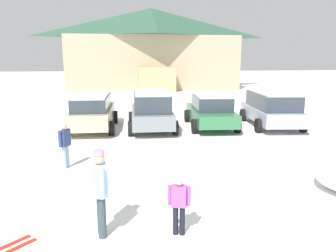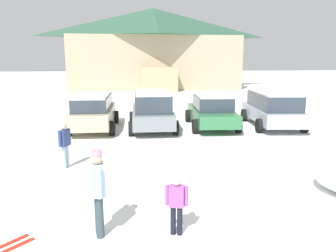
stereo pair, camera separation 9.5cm
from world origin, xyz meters
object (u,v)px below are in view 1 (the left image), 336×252
at_px(ski_lodge, 151,48).
at_px(skier_child_in_purple_jacket, 179,202).
at_px(parked_beige_suv, 93,111).
at_px(parked_silver_wagon, 272,108).
at_px(skier_adult_in_blue_parka, 100,188).
at_px(skier_teen_in_navy_coat, 65,143).
at_px(parked_green_coupe, 211,111).
at_px(parked_grey_wagon, 151,109).

relative_size(ski_lodge, skier_child_in_purple_jacket, 16.07).
bearing_deg(parked_beige_suv, skier_child_in_purple_jacket, -74.36).
xyz_separation_m(parked_beige_suv, parked_silver_wagon, (8.54, -0.19, 0.02)).
xyz_separation_m(parked_beige_suv, skier_adult_in_blue_parka, (1.26, -9.56, 0.06)).
bearing_deg(parked_silver_wagon, skier_teen_in_navy_coat, -148.54).
xyz_separation_m(ski_lodge, skier_adult_in_blue_parka, (-2.65, -31.45, -3.41)).
bearing_deg(parked_silver_wagon, skier_child_in_purple_jacket, -121.58).
bearing_deg(parked_green_coupe, parked_silver_wagon, -2.33).
bearing_deg(skier_child_in_purple_jacket, parked_grey_wagon, 90.06).
bearing_deg(parked_beige_suv, skier_adult_in_blue_parka, -82.46).
relative_size(parked_beige_suv, skier_adult_in_blue_parka, 2.66).
distance_m(skier_child_in_purple_jacket, skier_adult_in_blue_parka, 1.48).
distance_m(parked_beige_suv, parked_grey_wagon, 2.71).
relative_size(parked_beige_suv, skier_teen_in_navy_coat, 3.16).
height_order(ski_lodge, parked_beige_suv, ski_lodge).
height_order(parked_grey_wagon, skier_adult_in_blue_parka, parked_grey_wagon).
bearing_deg(skier_child_in_purple_jacket, ski_lodge, 87.81).
relative_size(parked_beige_suv, skier_child_in_purple_jacket, 3.82).
xyz_separation_m(skier_child_in_purple_jacket, skier_adult_in_blue_parka, (-1.44, 0.12, 0.28)).
bearing_deg(skier_child_in_purple_jacket, skier_teen_in_navy_coat, 124.83).
bearing_deg(parked_green_coupe, skier_child_in_purple_jacket, -106.56).
distance_m(parked_silver_wagon, skier_adult_in_blue_parka, 11.86).
height_order(parked_green_coupe, skier_adult_in_blue_parka, skier_adult_in_blue_parka).
xyz_separation_m(parked_beige_suv, parked_green_coupe, (5.57, -0.07, -0.08)).
height_order(ski_lodge, parked_grey_wagon, ski_lodge).
bearing_deg(parked_green_coupe, ski_lodge, 94.29).
bearing_deg(skier_teen_in_navy_coat, parked_grey_wagon, 61.33).
xyz_separation_m(parked_grey_wagon, parked_silver_wagon, (5.84, 0.07, -0.03)).
distance_m(parked_beige_suv, skier_teen_in_navy_coat, 5.53).
bearing_deg(skier_child_in_purple_jacket, skier_adult_in_blue_parka, 175.19).
bearing_deg(skier_teen_in_navy_coat, parked_beige_suv, 88.13).
bearing_deg(skier_adult_in_blue_parka, skier_child_in_purple_jacket, -4.81).
height_order(skier_teen_in_navy_coat, skier_child_in_purple_jacket, skier_teen_in_navy_coat).
distance_m(parked_green_coupe, parked_silver_wagon, 2.98).
relative_size(parked_grey_wagon, skier_teen_in_navy_coat, 3.00).
bearing_deg(parked_beige_suv, parked_green_coupe, -0.72).
distance_m(ski_lodge, skier_adult_in_blue_parka, 31.75).
height_order(parked_grey_wagon, parked_silver_wagon, parked_grey_wagon).
relative_size(ski_lodge, parked_green_coupe, 4.22).
height_order(ski_lodge, parked_green_coupe, ski_lodge).
distance_m(ski_lodge, skier_teen_in_navy_coat, 27.95).
height_order(parked_silver_wagon, skier_adult_in_blue_parka, parked_silver_wagon).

